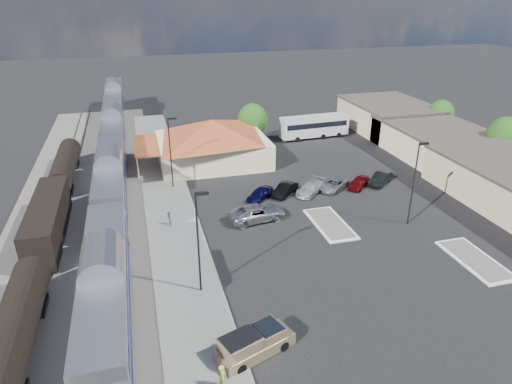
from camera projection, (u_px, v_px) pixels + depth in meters
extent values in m
plane|color=black|center=(301.00, 239.00, 45.47)|extent=(280.00, 280.00, 0.00)
cube|color=#4C4944|center=(85.00, 228.00, 47.43)|extent=(16.00, 100.00, 0.12)
cube|color=gray|center=(174.00, 225.00, 47.82)|extent=(5.50, 92.00, 0.18)
cube|color=silver|center=(107.00, 293.00, 32.38)|extent=(3.00, 20.00, 5.00)
cube|color=black|center=(112.00, 324.00, 33.51)|extent=(2.20, 16.00, 0.60)
cube|color=silver|center=(111.00, 182.00, 50.85)|extent=(3.00, 20.00, 5.00)
cube|color=black|center=(115.00, 204.00, 51.98)|extent=(2.20, 16.00, 0.60)
cube|color=silver|center=(114.00, 130.00, 69.31)|extent=(3.00, 20.00, 5.00)
cube|color=black|center=(116.00, 147.00, 70.44)|extent=(2.20, 16.00, 0.60)
cube|color=silver|center=(115.00, 100.00, 87.78)|extent=(3.00, 20.00, 5.00)
cube|color=black|center=(117.00, 114.00, 88.91)|extent=(2.20, 16.00, 0.60)
cylinder|color=black|center=(15.00, 328.00, 30.46)|extent=(2.80, 14.00, 2.80)
cube|color=black|center=(21.00, 349.00, 31.20)|extent=(2.20, 12.00, 0.60)
cube|color=black|center=(48.00, 220.00, 44.49)|extent=(2.80, 14.00, 3.60)
cube|color=black|center=(51.00, 236.00, 45.27)|extent=(2.20, 12.00, 0.60)
cylinder|color=black|center=(65.00, 164.00, 58.60)|extent=(2.80, 14.00, 2.80)
cube|color=black|center=(67.00, 177.00, 59.34)|extent=(2.20, 12.00, 0.60)
cube|color=beige|center=(213.00, 150.00, 64.75)|extent=(15.00, 12.00, 3.60)
pyramid|color=#984321|center=(212.00, 129.00, 63.48)|extent=(15.30, 12.24, 2.60)
cube|color=#984321|center=(146.00, 145.00, 61.95)|extent=(3.20, 9.60, 0.25)
cube|color=#C6B28C|center=(437.00, 142.00, 67.22)|extent=(12.00, 18.00, 4.00)
cube|color=#3F3833|center=(440.00, 128.00, 66.34)|extent=(12.40, 18.40, 0.30)
cube|color=#C6B28C|center=(388.00, 117.00, 79.43)|extent=(12.00, 16.00, 4.50)
cube|color=#3F3833|center=(390.00, 103.00, 78.45)|extent=(12.40, 16.40, 0.30)
cube|color=silver|center=(330.00, 224.00, 48.16)|extent=(3.30, 7.50, 0.15)
cube|color=#4C4944|center=(330.00, 223.00, 48.13)|extent=(2.70, 6.90, 0.10)
cube|color=silver|center=(475.00, 260.00, 41.78)|extent=(3.30, 7.50, 0.15)
cube|color=#4C4944|center=(475.00, 259.00, 41.74)|extent=(2.70, 6.90, 0.10)
cylinder|color=black|center=(198.00, 245.00, 35.70)|extent=(0.16, 0.16, 9.00)
cube|color=black|center=(202.00, 194.00, 34.03)|extent=(1.00, 0.25, 0.22)
cylinder|color=black|center=(171.00, 154.00, 55.05)|extent=(0.16, 0.16, 9.00)
cube|color=black|center=(172.00, 119.00, 53.38)|extent=(1.00, 0.25, 0.22)
cylinder|color=black|center=(413.00, 185.00, 46.51)|extent=(0.16, 0.16, 9.00)
cube|color=black|center=(424.00, 144.00, 44.85)|extent=(1.00, 0.25, 0.22)
cylinder|color=#382314|center=(500.00, 156.00, 63.63)|extent=(0.30, 0.30, 2.86)
ellipsoid|color=#124112|center=(505.00, 136.00, 62.48)|extent=(4.94, 4.94, 5.46)
cylinder|color=#382314|center=(438.00, 129.00, 76.00)|extent=(0.30, 0.30, 2.55)
ellipsoid|color=#124112|center=(441.00, 115.00, 74.98)|extent=(4.41, 4.41, 4.87)
cylinder|color=#382314|center=(253.00, 136.00, 72.02)|extent=(0.30, 0.30, 2.73)
ellipsoid|color=#124112|center=(253.00, 120.00, 70.92)|extent=(4.71, 4.71, 5.21)
cube|color=tan|center=(255.00, 347.00, 31.04)|extent=(5.87, 3.80, 0.90)
cube|color=tan|center=(255.00, 339.00, 30.75)|extent=(2.63, 2.51, 0.95)
cube|color=tan|center=(255.00, 338.00, 30.71)|extent=(3.14, 2.71, 1.10)
cylinder|color=black|center=(284.00, 346.00, 31.38)|extent=(0.77, 0.51, 0.72)
cylinder|color=black|center=(268.00, 331.00, 32.72)|extent=(0.77, 0.51, 0.72)
cylinder|color=black|center=(241.00, 369.00, 29.51)|extent=(0.77, 0.51, 0.72)
cylinder|color=black|center=(226.00, 352.00, 30.85)|extent=(0.77, 0.51, 0.72)
imported|color=#A8ADB1|center=(257.00, 213.00, 48.81)|extent=(6.52, 3.70, 1.72)
cube|color=white|center=(314.00, 126.00, 75.03)|extent=(11.66, 3.20, 3.27)
cube|color=black|center=(314.00, 123.00, 74.87)|extent=(10.74, 3.19, 0.86)
cylinder|color=black|center=(339.00, 135.00, 75.92)|extent=(0.88, 0.34, 0.86)
cylinder|color=black|center=(332.00, 131.00, 77.86)|extent=(0.88, 0.34, 0.86)
cylinder|color=black|center=(297.00, 139.00, 73.71)|extent=(0.88, 0.34, 0.86)
cylinder|color=black|center=(292.00, 135.00, 75.65)|extent=(0.88, 0.34, 0.86)
imported|color=#BBD141|center=(223.00, 377.00, 27.87)|extent=(0.69, 0.82, 1.90)
imported|color=silver|center=(169.00, 219.00, 47.34)|extent=(0.69, 0.84, 1.58)
imported|color=#0C0C3D|center=(260.00, 194.00, 53.71)|extent=(4.12, 3.97, 1.39)
imported|color=black|center=(285.00, 190.00, 54.74)|extent=(4.22, 4.10, 1.44)
imported|color=silver|center=(311.00, 188.00, 55.25)|extent=(5.00, 4.81, 1.43)
imported|color=#9C9EA5|center=(334.00, 185.00, 56.31)|extent=(4.88, 4.55, 1.27)
imported|color=maroon|center=(359.00, 182.00, 56.80)|extent=(4.07, 3.89, 1.37)
imported|color=black|center=(381.00, 179.00, 57.81)|extent=(4.53, 4.08, 1.50)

